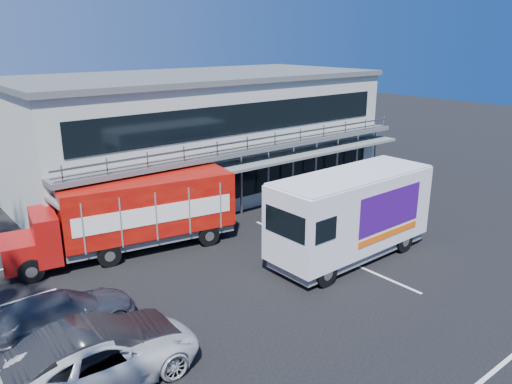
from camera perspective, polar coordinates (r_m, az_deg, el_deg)
ground at (r=20.02m, az=10.36°, el=-10.97°), size 120.00×120.00×0.00m
building at (r=31.55m, az=-6.50°, el=6.70°), size 22.40×12.00×7.30m
red_truck at (r=23.06m, az=-13.87°, el=-2.33°), size 10.23×4.03×3.36m
white_van at (r=22.06m, az=10.80°, el=-2.47°), size 7.93×2.82×3.86m
parked_car_b at (r=15.65m, az=-17.86°, el=-16.80°), size 5.04×1.85×1.65m
parked_car_c at (r=15.36m, az=-17.26°, el=-17.62°), size 5.71×2.69×1.58m
parked_car_d at (r=18.02m, az=-21.22°, el=-12.83°), size 4.86×2.14×1.39m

